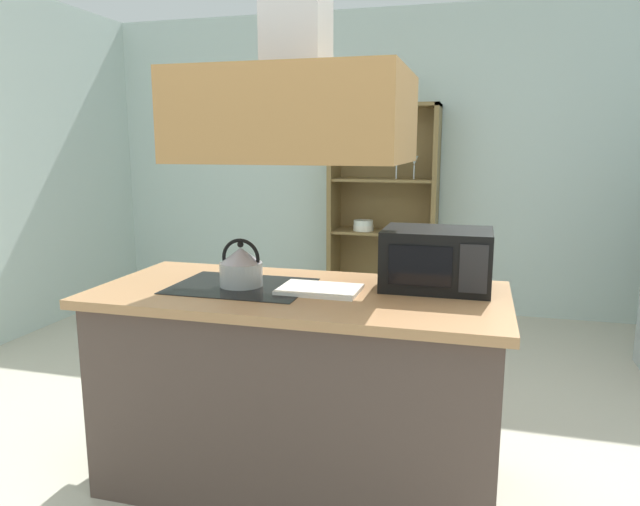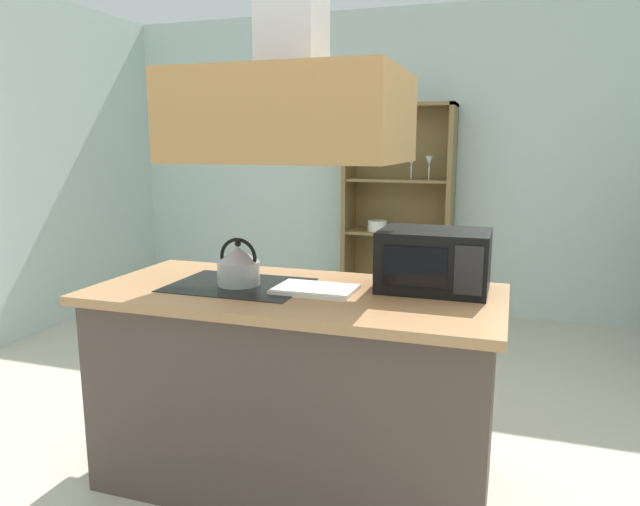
{
  "view_description": "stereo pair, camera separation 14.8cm",
  "coord_description": "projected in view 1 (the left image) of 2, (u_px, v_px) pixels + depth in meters",
  "views": [
    {
      "loc": [
        0.55,
        -2.38,
        1.52
      ],
      "look_at": [
        -0.18,
        0.28,
        1.0
      ],
      "focal_mm": 32.61,
      "sensor_mm": 36.0,
      "label": 1
    },
    {
      "loc": [
        0.7,
        -2.34,
        1.52
      ],
      "look_at": [
        -0.18,
        0.28,
        1.0
      ],
      "focal_mm": 32.61,
      "sensor_mm": 36.0,
      "label": 2
    }
  ],
  "objects": [
    {
      "name": "ground_plane",
      "position": [
        341.0,
        478.0,
        2.68
      ],
      "size": [
        7.8,
        7.8,
        0.0
      ],
      "primitive_type": "plane",
      "color": "beige"
    },
    {
      "name": "wall_back",
      "position": [
        418.0,
        163.0,
        5.28
      ],
      "size": [
        6.0,
        0.12,
        2.7
      ],
      "primitive_type": "cube",
      "color": "silver",
      "rests_on": "ground"
    },
    {
      "name": "kitchen_island",
      "position": [
        299.0,
        387.0,
        2.58
      ],
      "size": [
        1.77,
        0.82,
        0.9
      ],
      "color": "brown",
      "rests_on": "ground"
    },
    {
      "name": "range_hood",
      "position": [
        297.0,
        88.0,
        2.35
      ],
      "size": [
        0.9,
        0.7,
        1.25
      ],
      "color": "#BA8248"
    },
    {
      "name": "dish_cabinet",
      "position": [
        384.0,
        222.0,
        5.24
      ],
      "size": [
        0.95,
        0.4,
        1.86
      ],
      "color": "olive",
      "rests_on": "ground"
    },
    {
      "name": "kettle",
      "position": [
        241.0,
        266.0,
        2.55
      ],
      "size": [
        0.19,
        0.19,
        0.21
      ],
      "color": "#B6BABC",
      "rests_on": "kitchen_island"
    },
    {
      "name": "cutting_board",
      "position": [
        320.0,
        290.0,
        2.48
      ],
      "size": [
        0.34,
        0.24,
        0.02
      ],
      "primitive_type": "cube",
      "rotation": [
        0.0,
        0.0,
        -0.01
      ],
      "color": "white",
      "rests_on": "kitchen_island"
    },
    {
      "name": "microwave",
      "position": [
        437.0,
        259.0,
        2.52
      ],
      "size": [
        0.46,
        0.35,
        0.26
      ],
      "color": "black",
      "rests_on": "kitchen_island"
    }
  ]
}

